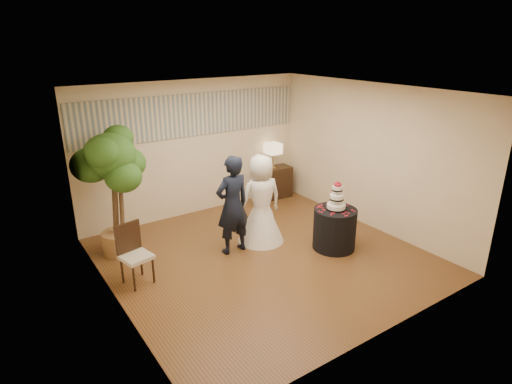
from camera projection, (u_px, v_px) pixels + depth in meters
floor at (264, 257)px, 7.39m from camera, size 5.00×5.00×0.00m
ceiling at (265, 92)px, 6.43m from camera, size 5.00×5.00×0.00m
wall_back at (195, 149)px, 8.85m from camera, size 5.00×0.06×2.80m
wall_front at (389, 236)px, 4.97m from camera, size 5.00×0.06×2.80m
wall_left at (109, 214)px, 5.59m from camera, size 0.06×5.00×2.80m
wall_right at (370, 157)px, 8.23m from camera, size 0.06×5.00×2.80m
mural_border at (194, 115)px, 8.60m from camera, size 4.90×0.02×0.85m
groom at (233, 205)px, 7.29m from camera, size 0.66×0.45×1.75m
bride at (261, 199)px, 7.71m from camera, size 0.95×0.95×1.64m
cake_table at (335, 229)px, 7.58m from camera, size 0.82×0.82×0.74m
wedding_cake at (337, 196)px, 7.37m from camera, size 0.33×0.33×0.52m
console at (273, 183)px, 9.98m from camera, size 0.90×0.43×0.73m
table_lamp at (273, 156)px, 9.75m from camera, size 0.32×0.32×0.58m
ficus_tree at (114, 192)px, 7.18m from camera, size 1.19×1.19×2.24m
side_chair at (136, 255)px, 6.45m from camera, size 0.52×0.54×0.95m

